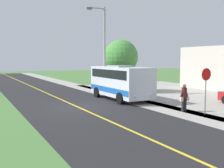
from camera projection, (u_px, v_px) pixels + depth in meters
ground_plane at (77, 107)px, 19.28m from camera, size 120.00×120.00×0.00m
road_surface at (77, 107)px, 19.28m from camera, size 8.00×100.00×0.01m
sidewalk at (138, 102)px, 21.70m from camera, size 2.40×100.00×0.01m
road_centre_line at (77, 107)px, 19.28m from camera, size 0.16×100.00×0.00m
shuttle_bus_front at (120, 81)px, 22.76m from camera, size 2.71×6.97×2.89m
pedestrian_with_bags at (184, 97)px, 17.49m from camera, size 0.72×0.34×1.83m
stop_sign at (206, 83)px, 16.50m from camera, size 0.76×0.07×2.88m
street_light_pole at (103, 47)px, 26.16m from camera, size 1.97×0.24×8.42m
tree_curbside at (121, 57)px, 28.27m from camera, size 3.63×3.63×5.48m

